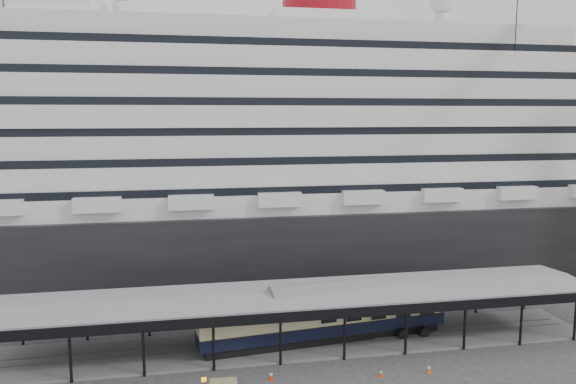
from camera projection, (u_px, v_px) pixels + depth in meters
name	position (u px, v px, depth m)	size (l,w,h in m)	color
ground	(315.00, 367.00, 48.65)	(200.00, 200.00, 0.00)	#323235
cruise_ship	(262.00, 139.00, 77.26)	(130.00, 30.00, 43.90)	black
platform_canopy	(303.00, 320.00, 53.19)	(56.00, 9.18, 5.30)	slate
pullman_carriage	(325.00, 313.00, 53.51)	(24.57, 6.05, 23.93)	black
traffic_cone_left	(271.00, 375.00, 46.17)	(0.50, 0.50, 0.80)	red
traffic_cone_mid	(381.00, 373.00, 46.74)	(0.42, 0.42, 0.68)	#E73A0C
traffic_cone_right	(429.00, 369.00, 47.42)	(0.48, 0.48, 0.77)	#DE5D0C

